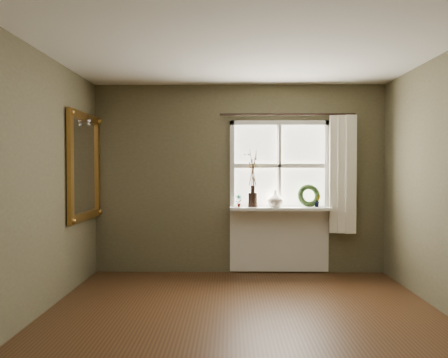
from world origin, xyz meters
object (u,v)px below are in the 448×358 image
(dark_jug, at_px, (253,200))
(wreath, at_px, (309,198))
(cream_vase, at_px, (275,199))
(gilt_mirror, at_px, (85,166))

(dark_jug, bearing_deg, wreath, 2.99)
(cream_vase, xyz_separation_m, wreath, (0.46, 0.04, 0.00))
(gilt_mirror, bearing_deg, wreath, 8.99)
(wreath, distance_m, gilt_mirror, 2.98)
(cream_vase, height_order, gilt_mirror, gilt_mirror)
(dark_jug, height_order, gilt_mirror, gilt_mirror)
(dark_jug, distance_m, wreath, 0.77)
(dark_jug, xyz_separation_m, gilt_mirror, (-2.14, -0.42, 0.45))
(dark_jug, xyz_separation_m, wreath, (0.77, 0.04, 0.02))
(wreath, relative_size, gilt_mirror, 0.24)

